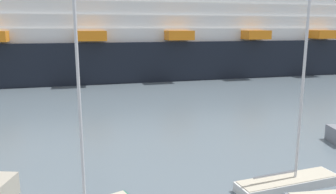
# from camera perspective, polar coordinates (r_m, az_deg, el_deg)

# --- Properties ---
(sailboat_1) EXTENTS (5.41, 1.61, 9.35)m
(sailboat_1) POSITION_cam_1_polar(r_m,az_deg,el_deg) (17.86, 19.54, -12.87)
(sailboat_1) COLOR white
(sailboat_1) RESTS_ON ground_plane
(cruise_ship) EXTENTS (102.53, 16.97, 19.96)m
(cruise_ship) POSITION_cam_1_polar(r_m,az_deg,el_deg) (57.11, 5.29, 10.36)
(cruise_ship) COLOR black
(cruise_ship) RESTS_ON ground_plane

